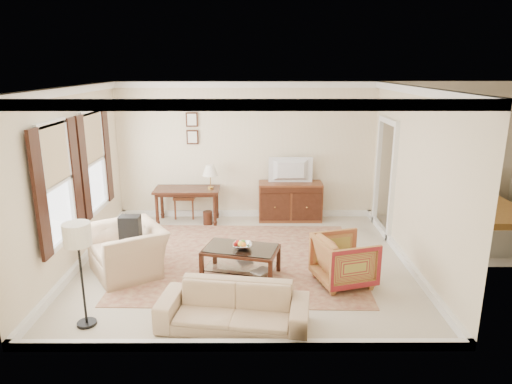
{
  "coord_description": "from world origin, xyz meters",
  "views": [
    {
      "loc": [
        0.18,
        -7.11,
        3.22
      ],
      "look_at": [
        0.2,
        0.3,
        1.15
      ],
      "focal_mm": 32.0,
      "sensor_mm": 36.0,
      "label": 1
    }
  ],
  "objects_px": {
    "writing_desk": "(187,194)",
    "club_armchair": "(128,242)",
    "coffee_table": "(241,254)",
    "tv": "(291,162)",
    "sideboard": "(290,201)",
    "striped_armchair": "(344,258)",
    "sofa": "(233,301)"
  },
  "relations": [
    {
      "from": "club_armchair",
      "to": "coffee_table",
      "type": "bearing_deg",
      "value": 52.8
    },
    {
      "from": "striped_armchair",
      "to": "club_armchair",
      "type": "xyz_separation_m",
      "value": [
        -3.37,
        0.4,
        0.1
      ]
    },
    {
      "from": "writing_desk",
      "to": "sideboard",
      "type": "xyz_separation_m",
      "value": [
        2.17,
        0.15,
        -0.21
      ]
    },
    {
      "from": "writing_desk",
      "to": "club_armchair",
      "type": "distance_m",
      "value": 2.5
    },
    {
      "from": "tv",
      "to": "striped_armchair",
      "type": "bearing_deg",
      "value": 101.37
    },
    {
      "from": "sideboard",
      "to": "tv",
      "type": "bearing_deg",
      "value": -90.0
    },
    {
      "from": "sideboard",
      "to": "sofa",
      "type": "height_order",
      "value": "sideboard"
    },
    {
      "from": "sideboard",
      "to": "sofa",
      "type": "bearing_deg",
      "value": -103.76
    },
    {
      "from": "writing_desk",
      "to": "club_armchair",
      "type": "relative_size",
      "value": 1.15
    },
    {
      "from": "tv",
      "to": "sofa",
      "type": "bearing_deg",
      "value": 76.17
    },
    {
      "from": "sofa",
      "to": "tv",
      "type": "bearing_deg",
      "value": 84.47
    },
    {
      "from": "coffee_table",
      "to": "striped_armchair",
      "type": "height_order",
      "value": "striped_armchair"
    },
    {
      "from": "tv",
      "to": "striped_armchair",
      "type": "xyz_separation_m",
      "value": [
        0.6,
        -2.96,
        -0.85
      ]
    },
    {
      "from": "club_armchair",
      "to": "sideboard",
      "type": "bearing_deg",
      "value": 100.64
    },
    {
      "from": "tv",
      "to": "club_armchair",
      "type": "distance_m",
      "value": 3.85
    },
    {
      "from": "sideboard",
      "to": "striped_armchair",
      "type": "relative_size",
      "value": 1.62
    },
    {
      "from": "sideboard",
      "to": "club_armchair",
      "type": "distance_m",
      "value": 3.79
    },
    {
      "from": "tv",
      "to": "club_armchair",
      "type": "height_order",
      "value": "tv"
    },
    {
      "from": "tv",
      "to": "sideboard",
      "type": "bearing_deg",
      "value": -90.0
    },
    {
      "from": "writing_desk",
      "to": "tv",
      "type": "height_order",
      "value": "tv"
    },
    {
      "from": "writing_desk",
      "to": "sofa",
      "type": "xyz_separation_m",
      "value": [
        1.14,
        -4.04,
        -0.26
      ]
    },
    {
      "from": "writing_desk",
      "to": "club_armchair",
      "type": "bearing_deg",
      "value": -103.93
    },
    {
      "from": "writing_desk",
      "to": "club_armchair",
      "type": "xyz_separation_m",
      "value": [
        -0.6,
        -2.43,
        -0.11
      ]
    },
    {
      "from": "tv",
      "to": "coffee_table",
      "type": "distance_m",
      "value": 3.02
    },
    {
      "from": "striped_armchair",
      "to": "sideboard",
      "type": "bearing_deg",
      "value": -4.94
    },
    {
      "from": "striped_armchair",
      "to": "sofa",
      "type": "bearing_deg",
      "value": 110.5
    },
    {
      "from": "writing_desk",
      "to": "sofa",
      "type": "height_order",
      "value": "same"
    },
    {
      "from": "writing_desk",
      "to": "coffee_table",
      "type": "relative_size",
      "value": 1.06
    },
    {
      "from": "tv",
      "to": "striped_armchair",
      "type": "distance_m",
      "value": 3.14
    },
    {
      "from": "sofa",
      "to": "club_armchair",
      "type": "bearing_deg",
      "value": 145.61
    },
    {
      "from": "coffee_table",
      "to": "club_armchair",
      "type": "bearing_deg",
      "value": 175.07
    },
    {
      "from": "striped_armchair",
      "to": "coffee_table",
      "type": "bearing_deg",
      "value": 64.86
    }
  ]
}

